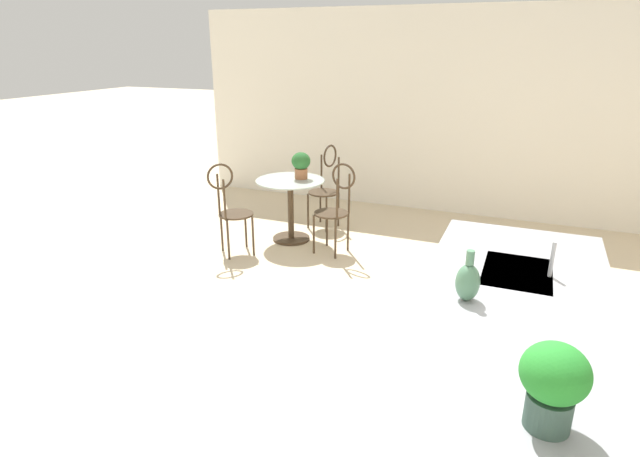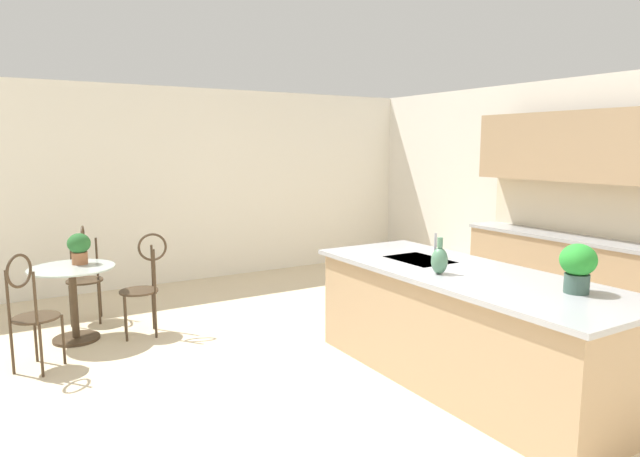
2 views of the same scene
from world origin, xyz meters
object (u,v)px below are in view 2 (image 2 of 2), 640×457
(chair_near_window, at_px, (30,307))
(potted_plant_counter_far, at_px, (578,265))
(bistro_table, at_px, (74,296))
(vase_on_counter, at_px, (439,260))
(chair_by_island, at_px, (144,280))
(chair_toward_desk, at_px, (84,269))
(potted_plant_on_table, at_px, (79,247))

(chair_near_window, relative_size, potted_plant_counter_far, 3.08)
(chair_near_window, xyz_separation_m, potted_plant_counter_far, (2.87, 3.14, 0.54))
(bistro_table, height_order, vase_on_counter, vase_on_counter)
(chair_by_island, distance_m, potted_plant_counter_far, 3.97)
(potted_plant_counter_far, bearing_deg, bistro_table, -142.29)
(chair_toward_desk, bearing_deg, chair_by_island, 28.62)
(chair_by_island, bearing_deg, potted_plant_counter_far, 32.01)
(chair_by_island, relative_size, vase_on_counter, 3.62)
(potted_plant_on_table, bearing_deg, chair_toward_desk, 168.88)
(bistro_table, distance_m, chair_by_island, 0.68)
(chair_by_island, xyz_separation_m, potted_plant_counter_far, (3.34, 2.09, 0.54))
(chair_near_window, bearing_deg, vase_on_counter, 54.18)
(potted_plant_counter_far, distance_m, vase_on_counter, 0.99)
(bistro_table, height_order, potted_plant_counter_far, potted_plant_counter_far)
(chair_near_window, height_order, potted_plant_on_table, potted_plant_on_table)
(chair_near_window, distance_m, potted_plant_counter_far, 4.29)
(bistro_table, distance_m, vase_on_counter, 3.56)
(chair_near_window, bearing_deg, potted_plant_on_table, 146.44)
(potted_plant_on_table, relative_size, potted_plant_counter_far, 0.92)
(chair_near_window, distance_m, chair_toward_desk, 1.42)
(vase_on_counter, bearing_deg, bistro_table, -138.51)
(potted_plant_on_table, bearing_deg, chair_near_window, -33.56)
(potted_plant_counter_far, bearing_deg, chair_toward_desk, -148.64)
(bistro_table, height_order, chair_toward_desk, chair_toward_desk)
(bistro_table, xyz_separation_m, vase_on_counter, (2.63, 2.32, 0.58))
(chair_toward_desk, relative_size, potted_plant_on_table, 3.36)
(vase_on_counter, bearing_deg, potted_plant_on_table, -140.77)
(chair_toward_desk, relative_size, vase_on_counter, 3.62)
(chair_near_window, height_order, potted_plant_counter_far, potted_plant_counter_far)
(bistro_table, bearing_deg, vase_on_counter, 41.49)
(chair_near_window, xyz_separation_m, potted_plant_on_table, (-0.76, 0.50, 0.34))
(bistro_table, bearing_deg, potted_plant_on_table, 138.72)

